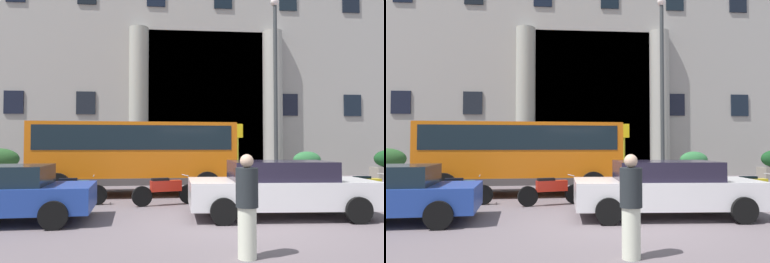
% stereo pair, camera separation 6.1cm
% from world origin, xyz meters
% --- Properties ---
extents(ground_plane, '(80.00, 64.00, 0.12)m').
position_xyz_m(ground_plane, '(0.00, 0.00, -0.06)').
color(ground_plane, '#63585C').
extents(office_building_facade, '(34.30, 9.79, 19.04)m').
position_xyz_m(office_building_facade, '(0.00, 17.47, 9.50)').
color(office_building_facade, '#9C9791').
rests_on(office_building_facade, ground_plane).
extents(orange_minibus, '(7.17, 2.93, 2.60)m').
position_xyz_m(orange_minibus, '(-2.60, 5.50, 1.57)').
color(orange_minibus, orange).
rests_on(orange_minibus, ground_plane).
extents(bus_stop_sign, '(0.44, 0.08, 2.73)m').
position_xyz_m(bus_stop_sign, '(1.67, 7.64, 1.69)').
color(bus_stop_sign, '#9C9F1F').
rests_on(bus_stop_sign, ground_plane).
extents(hedge_planter_west, '(1.51, 0.90, 1.48)m').
position_xyz_m(hedge_planter_west, '(5.86, 10.30, 0.71)').
color(hedge_planter_west, gray).
rests_on(hedge_planter_west, ground_plane).
extents(hedge_planter_entrance_right, '(1.61, 0.82, 1.33)m').
position_xyz_m(hedge_planter_entrance_right, '(-0.17, 10.19, 0.64)').
color(hedge_planter_entrance_right, '#725E57').
rests_on(hedge_planter_entrance_right, ground_plane).
extents(parked_estate_mid, '(4.65, 2.17, 1.40)m').
position_xyz_m(parked_estate_mid, '(1.32, 0.95, 0.73)').
color(parked_estate_mid, white).
rests_on(parked_estate_mid, ground_plane).
extents(scooter_by_planter, '(1.92, 0.55, 0.89)m').
position_xyz_m(scooter_by_planter, '(-4.29, 3.13, 0.45)').
color(scooter_by_planter, black).
rests_on(scooter_by_planter, ground_plane).
extents(motorcycle_far_end, '(2.01, 0.79, 0.89)m').
position_xyz_m(motorcycle_far_end, '(-1.56, 2.98, 0.46)').
color(motorcycle_far_end, black).
rests_on(motorcycle_far_end, ground_plane).
extents(motorcycle_near_kerb, '(1.94, 0.55, 0.89)m').
position_xyz_m(motorcycle_near_kerb, '(4.84, 3.08, 0.45)').
color(motorcycle_near_kerb, black).
rests_on(motorcycle_near_kerb, ground_plane).
extents(pedestrian_woman_with_bag, '(0.36, 0.36, 1.66)m').
position_xyz_m(pedestrian_woman_with_bag, '(-0.31, -2.37, 0.83)').
color(pedestrian_woman_with_bag, beige).
rests_on(pedestrian_woman_with_bag, ground_plane).
extents(lamppost_plaza_centre, '(0.40, 0.40, 8.75)m').
position_xyz_m(lamppost_plaza_centre, '(3.66, 8.52, 5.02)').
color(lamppost_plaza_centre, '#34393B').
rests_on(lamppost_plaza_centre, ground_plane).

